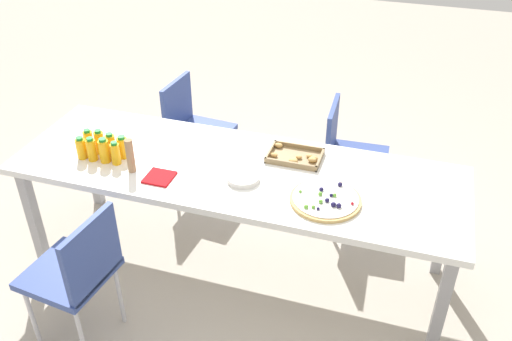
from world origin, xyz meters
The scene contains 18 objects.
ground_plane centered at (0.00, 0.00, 0.00)m, with size 12.00×12.00×0.00m, color #B2A899.
party_table centered at (0.00, 0.00, 0.68)m, with size 2.54×0.82×0.74m.
chair_far_right centered at (0.52, 0.76, 0.50)m, with size 0.42×0.42×0.83m.
chair_near_left centered at (-0.57, -0.77, 0.50)m, with size 0.44×0.44×0.83m.
chair_far_left centered at (-0.61, 0.78, 0.50)m, with size 0.43×0.43×0.83m.
juice_bottle_0 centered at (-0.87, -0.17, 0.80)m, with size 0.06×0.06×0.14m.
juice_bottle_1 centered at (-0.81, -0.17, 0.81)m, with size 0.06×0.06×0.14m.
juice_bottle_2 centered at (-0.73, -0.16, 0.81)m, with size 0.06×0.06×0.15m.
juice_bottle_3 centered at (-0.66, -0.16, 0.81)m, with size 0.05×0.05×0.14m.
juice_bottle_4 centered at (-0.88, -0.08, 0.81)m, with size 0.05×0.05×0.14m.
juice_bottle_5 centered at (-0.80, -0.09, 0.81)m, with size 0.06×0.06×0.15m.
juice_bottle_6 centered at (-0.73, -0.09, 0.81)m, with size 0.06×0.06×0.14m.
juice_bottle_7 centered at (-0.65, -0.09, 0.81)m, with size 0.06×0.06×0.14m.
fruit_pizza centered at (0.54, -0.16, 0.75)m, with size 0.37×0.37×0.05m.
snack_tray centered at (0.29, 0.20, 0.75)m, with size 0.31×0.21×0.04m.
plate_stack centered at (0.08, -0.10, 0.76)m, with size 0.18×0.18×0.03m.
napkin_stack centered at (-0.36, -0.22, 0.75)m, with size 0.15×0.15×0.01m, color red.
cardboard_tube centered at (-0.54, -0.21, 0.84)m, with size 0.04×0.04×0.20m, color #9E7A56.
Camera 1 is at (0.90, -2.44, 2.44)m, focal length 38.89 mm.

